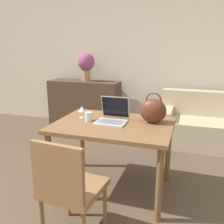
{
  "coord_description": "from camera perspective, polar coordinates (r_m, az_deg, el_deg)",
  "views": [
    {
      "loc": [
        0.85,
        -1.67,
        1.54
      ],
      "look_at": [
        0.09,
        0.66,
        0.87
      ],
      "focal_mm": 40.0,
      "sensor_mm": 36.0,
      "label": 1
    }
  ],
  "objects": [
    {
      "name": "laptop",
      "position": [
        2.63,
        0.22,
        -0.7
      ],
      "size": [
        0.31,
        0.32,
        0.25
      ],
      "color": "silver",
      "rests_on": "dining_table"
    },
    {
      "name": "flower_vase",
      "position": [
        4.65,
        -5.94,
        10.87
      ],
      "size": [
        0.31,
        0.31,
        0.51
      ],
      "color": "tan",
      "rests_on": "sideboard"
    },
    {
      "name": "wall_back",
      "position": [
        4.61,
        7.64,
        12.67
      ],
      "size": [
        10.0,
        0.06,
        2.7
      ],
      "color": "beige",
      "rests_on": "ground_plane"
    },
    {
      "name": "chair",
      "position": [
        2.01,
        -9.95,
        -16.25
      ],
      "size": [
        0.48,
        0.48,
        0.89
      ],
      "rotation": [
        0.0,
        0.0,
        -0.09
      ],
      "color": "olive",
      "rests_on": "ground_plane"
    },
    {
      "name": "dining_table",
      "position": [
        2.61,
        0.27,
        -4.55
      ],
      "size": [
        1.21,
        0.88,
        0.75
      ],
      "color": "brown",
      "rests_on": "ground_plane"
    },
    {
      "name": "handbag",
      "position": [
        2.59,
        9.37,
        0.33
      ],
      "size": [
        0.27,
        0.18,
        0.32
      ],
      "color": "#592D1E",
      "rests_on": "dining_table"
    },
    {
      "name": "drinking_glass",
      "position": [
        2.65,
        -5.37,
        -1.05
      ],
      "size": [
        0.08,
        0.08,
        0.1
      ],
      "color": "silver",
      "rests_on": "dining_table"
    },
    {
      "name": "wine_glass",
      "position": [
        2.76,
        -6.9,
        0.58
      ],
      "size": [
        0.08,
        0.08,
        0.13
      ],
      "color": "silver",
      "rests_on": "dining_table"
    },
    {
      "name": "sideboard",
      "position": [
        4.75,
        -6.31,
        1.74
      ],
      "size": [
        1.34,
        0.4,
        0.89
      ],
      "color": "#4C3828",
      "rests_on": "ground_plane"
    },
    {
      "name": "couch",
      "position": [
        4.19,
        21.51,
        -3.29
      ],
      "size": [
        1.56,
        0.76,
        0.82
      ],
      "color": "#C1B293",
      "rests_on": "ground_plane"
    }
  ]
}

